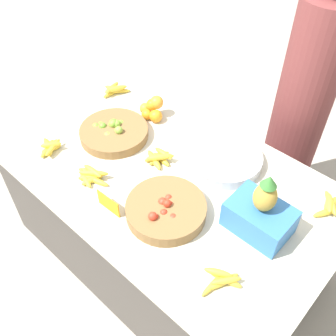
# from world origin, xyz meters

# --- Properties ---
(ground_plane) EXTENTS (12.00, 12.00, 0.00)m
(ground_plane) POSITION_xyz_m (0.00, 0.00, 0.00)
(ground_plane) COLOR #ADA599
(market_table) EXTENTS (1.79, 1.10, 0.71)m
(market_table) POSITION_xyz_m (0.00, 0.00, 0.36)
(market_table) COLOR #4C4742
(market_table) RESTS_ON ground_plane
(lime_bowl) EXTENTS (0.39, 0.39, 0.09)m
(lime_bowl) POSITION_xyz_m (-0.44, 0.02, 0.74)
(lime_bowl) COLOR olive
(lime_bowl) RESTS_ON market_table
(tomato_basket) EXTENTS (0.38, 0.38, 0.10)m
(tomato_basket) POSITION_xyz_m (0.17, -0.20, 0.75)
(tomato_basket) COLOR olive
(tomato_basket) RESTS_ON market_table
(orange_pile) EXTENTS (0.18, 0.14, 0.14)m
(orange_pile) POSITION_xyz_m (-0.39, 0.29, 0.77)
(orange_pile) COLOR orange
(orange_pile) RESTS_ON market_table
(metal_bowl) EXTENTS (0.39, 0.39, 0.06)m
(metal_bowl) POSITION_xyz_m (0.16, 0.27, 0.74)
(metal_bowl) COLOR #B7B7BF
(metal_bowl) RESTS_ON market_table
(price_sign) EXTENTS (0.14, 0.01, 0.09)m
(price_sign) POSITION_xyz_m (-0.05, -0.36, 0.76)
(price_sign) COLOR orange
(price_sign) RESTS_ON market_table
(produce_crate) EXTENTS (0.29, 0.20, 0.35)m
(produce_crate) POSITION_xyz_m (0.53, 0.03, 0.81)
(produce_crate) COLOR #3370B7
(produce_crate) RESTS_ON market_table
(banana_bunch_back_center) EXTENTS (0.17, 0.15, 0.06)m
(banana_bunch_back_center) POSITION_xyz_m (-0.11, 0.04, 0.74)
(banana_bunch_back_center) COLOR gold
(banana_bunch_back_center) RESTS_ON market_table
(banana_bunch_middle_left) EXTENTS (0.17, 0.18, 0.06)m
(banana_bunch_middle_left) POSITION_xyz_m (-0.74, 0.30, 0.74)
(banana_bunch_middle_left) COLOR gold
(banana_bunch_middle_left) RESTS_ON market_table
(banana_bunch_middle_right) EXTENTS (0.13, 0.19, 0.06)m
(banana_bunch_middle_right) POSITION_xyz_m (0.72, 0.35, 0.74)
(banana_bunch_middle_right) COLOR gold
(banana_bunch_middle_right) RESTS_ON market_table
(banana_bunch_front_right) EXTENTS (0.17, 0.18, 0.05)m
(banana_bunch_front_right) POSITION_xyz_m (0.57, -0.30, 0.73)
(banana_bunch_front_right) COLOR gold
(banana_bunch_front_right) RESTS_ON market_table
(banana_bunch_front_center) EXTENTS (0.16, 0.16, 0.06)m
(banana_bunch_front_center) POSITION_xyz_m (-0.60, -0.30, 0.74)
(banana_bunch_front_center) COLOR gold
(banana_bunch_front_center) RESTS_ON market_table
(banana_bunch_front_left) EXTENTS (0.21, 0.14, 0.06)m
(banana_bunch_front_left) POSITION_xyz_m (-0.27, -0.29, 0.74)
(banana_bunch_front_left) COLOR gold
(banana_bunch_front_left) RESTS_ON market_table
(vendor_person) EXTENTS (0.33, 0.33, 1.61)m
(vendor_person) POSITION_xyz_m (0.25, 0.91, 0.74)
(vendor_person) COLOR brown
(vendor_person) RESTS_ON ground_plane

